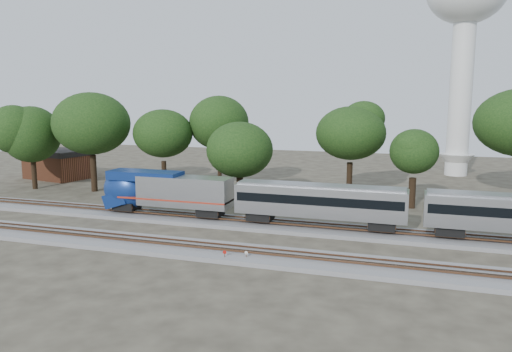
{
  "coord_description": "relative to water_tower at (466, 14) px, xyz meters",
  "views": [
    {
      "loc": [
        18.6,
        -42.65,
        13.49
      ],
      "look_at": [
        3.3,
        5.0,
        5.5
      ],
      "focal_mm": 35.0,
      "sensor_mm": 36.0,
      "label": 1
    }
  ],
  "objects": [
    {
      "name": "ground",
      "position": [
        -25.47,
        -49.49,
        -26.93
      ],
      "size": [
        160.0,
        160.0,
        0.0
      ],
      "primitive_type": "plane",
      "color": "#383328",
      "rests_on": "ground"
    },
    {
      "name": "track_far",
      "position": [
        -25.47,
        -43.49,
        -26.73
      ],
      "size": [
        160.0,
        5.0,
        0.73
      ],
      "color": "slate",
      "rests_on": "ground"
    },
    {
      "name": "track_near",
      "position": [
        -25.47,
        -53.49,
        -26.73
      ],
      "size": [
        160.0,
        5.0,
        0.73
      ],
      "color": "slate",
      "rests_on": "ground"
    },
    {
      "name": "switch_stand_red",
      "position": [
        -21.44,
        -55.24,
        -26.33
      ],
      "size": [
        0.29,
        0.13,
        0.94
      ],
      "rotation": [
        0.0,
        0.0,
        0.35
      ],
      "color": "#512D19",
      "rests_on": "ground"
    },
    {
      "name": "switch_stand_white",
      "position": [
        -19.72,
        -54.74,
        -26.35
      ],
      "size": [
        0.29,
        0.07,
        0.91
      ],
      "rotation": [
        0.0,
        0.0,
        -0.16
      ],
      "color": "#512D19",
      "rests_on": "ground"
    },
    {
      "name": "switch_lever",
      "position": [
        -17.84,
        -55.12,
        -26.78
      ],
      "size": [
        0.51,
        0.32,
        0.3
      ],
      "primitive_type": "cube",
      "rotation": [
        0.0,
        0.0,
        0.05
      ],
      "color": "#512D19",
      "rests_on": "ground"
    },
    {
      "name": "water_tower",
      "position": [
        0.0,
        0.0,
        0.0
      ],
      "size": [
        13.13,
        13.13,
        36.35
      ],
      "color": "silver",
      "rests_on": "ground"
    },
    {
      "name": "brick_building",
      "position": [
        -63.41,
        -23.84,
        -24.53
      ],
      "size": [
        11.14,
        8.86,
        4.77
      ],
      "rotation": [
        0.0,
        0.0,
        -0.2
      ],
      "color": "brown",
      "rests_on": "ground"
    },
    {
      "name": "tree_0",
      "position": [
        -60.19,
        -33.08,
        -18.89
      ],
      "size": [
        8.19,
        8.19,
        11.55
      ],
      "color": "black",
      "rests_on": "ground"
    },
    {
      "name": "tree_1",
      "position": [
        -50.65,
        -31.99,
        -17.22
      ],
      "size": [
        9.88,
        9.88,
        13.93
      ],
      "color": "black",
      "rests_on": "ground"
    },
    {
      "name": "tree_2",
      "position": [
        -40.5,
        -29.9,
        -18.54
      ],
      "size": [
        8.54,
        8.54,
        12.04
      ],
      "color": "black",
      "rests_on": "ground"
    },
    {
      "name": "tree_3",
      "position": [
        -33.65,
        -25.93,
        -17.14
      ],
      "size": [
        9.96,
        9.96,
        14.04
      ],
      "color": "black",
      "rests_on": "ground"
    },
    {
      "name": "tree_4",
      "position": [
        -28.2,
        -32.56,
        -20.15
      ],
      "size": [
        6.91,
        6.91,
        9.75
      ],
      "color": "black",
      "rests_on": "ground"
    },
    {
      "name": "tree_5",
      "position": [
        -15.25,
        -24.35,
        -18.32
      ],
      "size": [
        8.76,
        8.76,
        12.36
      ],
      "color": "black",
      "rests_on": "ground"
    },
    {
      "name": "tree_6",
      "position": [
        -6.99,
        -29.54,
        -19.99
      ],
      "size": [
        7.08,
        7.08,
        9.98
      ],
      "color": "black",
      "rests_on": "ground"
    }
  ]
}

